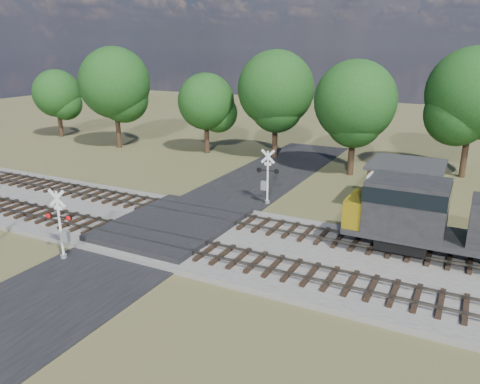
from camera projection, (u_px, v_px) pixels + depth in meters
The scene contains 10 objects.
ground at pixel (169, 233), 29.35m from camera, with size 160.00×160.00×0.00m, color brown.
ballast_bed at pixel (326, 259), 25.37m from camera, with size 140.00×10.00×0.30m, color gray.
road at pixel (169, 232), 29.34m from camera, with size 7.00×60.00×0.08m, color black.
crossing_panel at pixel (173, 225), 29.68m from camera, with size 7.00×9.00×0.62m, color #262628.
track_near at pixel (193, 248), 26.17m from camera, with size 140.00×2.60×0.33m.
track_far at pixel (235, 220), 30.41m from camera, with size 140.00×2.60×0.33m.
crossing_signal_near at pixel (62, 231), 25.20m from camera, with size 1.61×0.42×4.03m.
crossing_signal_far at pixel (266, 182), 34.21m from camera, with size 1.67×0.40×4.15m.
equipment_shed at pixel (405, 186), 33.11m from camera, with size 5.07×5.07×3.42m.
treeline at pixel (352, 99), 42.46m from camera, with size 81.47×11.97×11.32m.
Camera 1 is at (16.43, -22.20, 11.18)m, focal length 35.00 mm.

